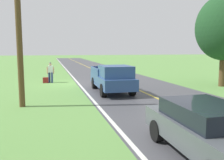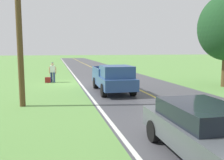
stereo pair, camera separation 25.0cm
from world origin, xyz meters
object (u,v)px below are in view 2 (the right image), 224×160
at_px(suitcase_carried, 48,80).
at_px(sedan_ahead_same_lane, 205,130).
at_px(pickup_truck_passing, 113,78).
at_px(hitchhiker_walking, 53,71).
at_px(utility_pole_roadside, 19,28).

height_order(suitcase_carried, sedan_ahead_same_lane, sedan_ahead_same_lane).
distance_m(pickup_truck_passing, sedan_ahead_same_lane, 9.99).
bearing_deg(suitcase_carried, hitchhiker_walking, 100.86).
relative_size(hitchhiker_walking, utility_pole_roadside, 0.23).
bearing_deg(utility_pole_roadside, pickup_truck_passing, -152.77).
height_order(suitcase_carried, pickup_truck_passing, pickup_truck_passing).
relative_size(hitchhiker_walking, suitcase_carried, 3.71).
height_order(hitchhiker_walking, sedan_ahead_same_lane, hitchhiker_walking).
relative_size(hitchhiker_walking, pickup_truck_passing, 0.32).
bearing_deg(utility_pole_roadside, sedan_ahead_same_lane, 126.36).
bearing_deg(pickup_truck_passing, hitchhiker_walking, -56.33).
xyz_separation_m(suitcase_carried, sedan_ahead_same_lane, (-4.31, 15.79, 0.52)).
xyz_separation_m(hitchhiker_walking, utility_pole_roadside, (1.44, 8.63, 2.88)).
distance_m(sedan_ahead_same_lane, utility_pole_roadside, 9.51).
distance_m(suitcase_carried, pickup_truck_passing, 7.28).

